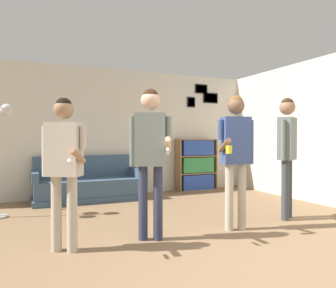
% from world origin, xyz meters
% --- Properties ---
extents(ground_plane, '(20.00, 20.00, 0.00)m').
position_xyz_m(ground_plane, '(0.00, 0.00, 0.00)').
color(ground_plane, '#846647').
extents(wall_back, '(8.65, 0.08, 2.70)m').
position_xyz_m(wall_back, '(0.01, 4.81, 1.35)').
color(wall_back, silver).
rests_on(wall_back, ground_plane).
extents(wall_right, '(0.06, 7.18, 2.70)m').
position_xyz_m(wall_right, '(3.15, 2.39, 1.35)').
color(wall_right, silver).
rests_on(wall_right, ground_plane).
extents(couch, '(2.06, 0.80, 0.86)m').
position_xyz_m(couch, '(-0.68, 4.39, 0.29)').
color(couch, '#3D5670').
rests_on(couch, ground_plane).
extents(bookshelf, '(0.97, 0.30, 1.20)m').
position_xyz_m(bookshelf, '(1.85, 4.59, 0.60)').
color(bookshelf, olive).
rests_on(bookshelf, ground_plane).
extents(person_player_foreground_left, '(0.43, 0.59, 1.64)m').
position_xyz_m(person_player_foreground_left, '(-1.45, 1.54, 1.01)').
color(person_player_foreground_left, '#B7AD99').
rests_on(person_player_foreground_left, ground_plane).
extents(person_player_foreground_center, '(0.46, 0.60, 1.80)m').
position_xyz_m(person_player_foreground_center, '(-0.46, 1.54, 1.12)').
color(person_player_foreground_center, '#2D334C').
rests_on(person_player_foreground_center, ground_plane).
extents(person_watcher_holding_cup, '(0.55, 0.41, 1.78)m').
position_xyz_m(person_watcher_holding_cup, '(0.72, 1.48, 1.11)').
color(person_watcher_holding_cup, '#B7AD99').
rests_on(person_watcher_holding_cup, ground_plane).
extents(person_spectator_near_bookshelf, '(0.44, 0.36, 1.81)m').
position_xyz_m(person_spectator_near_bookshelf, '(1.77, 1.65, 1.13)').
color(person_spectator_near_bookshelf, '#3D4247').
rests_on(person_spectator_near_bookshelf, ground_plane).
extents(bottle_on_floor, '(0.07, 0.07, 0.26)m').
position_xyz_m(bottle_on_floor, '(-1.37, 3.76, 0.10)').
color(bottle_on_floor, brown).
rests_on(bottle_on_floor, ground_plane).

